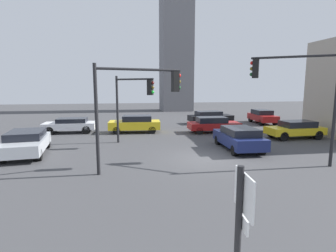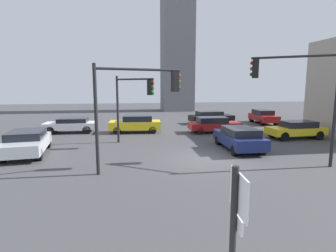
% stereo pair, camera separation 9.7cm
% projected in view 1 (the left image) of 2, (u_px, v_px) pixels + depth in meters
% --- Properties ---
extents(ground_plane, '(100.02, 100.02, 0.00)m').
position_uv_depth(ground_plane, '(207.00, 159.00, 14.83)').
color(ground_plane, '#424244').
extents(direction_sign, '(0.17, 0.76, 2.77)m').
position_uv_depth(direction_sign, '(239.00, 235.00, 3.88)').
color(direction_sign, black).
rests_on(direction_sign, ground_plane).
extents(traffic_light_0, '(2.52, 1.94, 4.74)m').
position_uv_depth(traffic_light_0, '(134.00, 96.00, 17.98)').
color(traffic_light_0, black).
rests_on(traffic_light_0, ground_plane).
extents(traffic_light_1, '(4.15, 1.22, 5.04)m').
position_uv_depth(traffic_light_1, '(138.00, 94.00, 12.43)').
color(traffic_light_1, black).
rests_on(traffic_light_1, ground_plane).
extents(traffic_light_2, '(3.60, 2.34, 5.79)m').
position_uv_depth(traffic_light_2, '(296.00, 84.00, 13.51)').
color(traffic_light_2, black).
rests_on(traffic_light_2, ground_plane).
extents(car_0, '(4.36, 1.95, 1.29)m').
position_uv_depth(car_0, '(70.00, 125.00, 22.94)').
color(car_0, silver).
rests_on(car_0, ground_plane).
extents(car_1, '(4.53, 2.17, 1.50)m').
position_uv_depth(car_1, '(135.00, 124.00, 23.14)').
color(car_1, yellow).
rests_on(car_1, ground_plane).
extents(car_2, '(4.52, 1.94, 1.37)m').
position_uv_depth(car_2, '(213.00, 124.00, 23.19)').
color(car_2, maroon).
rests_on(car_2, ground_plane).
extents(car_3, '(2.14, 4.52, 1.45)m').
position_uv_depth(car_3, '(239.00, 138.00, 16.92)').
color(car_3, navy).
rests_on(car_3, ground_plane).
extents(car_4, '(2.68, 4.91, 1.41)m').
position_uv_depth(car_4, '(26.00, 142.00, 15.64)').
color(car_4, '#ADB2B7').
rests_on(car_4, ground_plane).
extents(car_5, '(4.33, 1.88, 1.37)m').
position_uv_depth(car_5, '(295.00, 129.00, 20.51)').
color(car_5, yellow).
rests_on(car_5, ground_plane).
extents(car_6, '(4.86, 2.26, 1.34)m').
position_uv_depth(car_6, '(210.00, 117.00, 28.81)').
color(car_6, black).
rests_on(car_6, ground_plane).
extents(car_7, '(2.17, 4.33, 1.48)m').
position_uv_depth(car_7, '(262.00, 116.00, 28.83)').
color(car_7, maroon).
rests_on(car_7, ground_plane).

